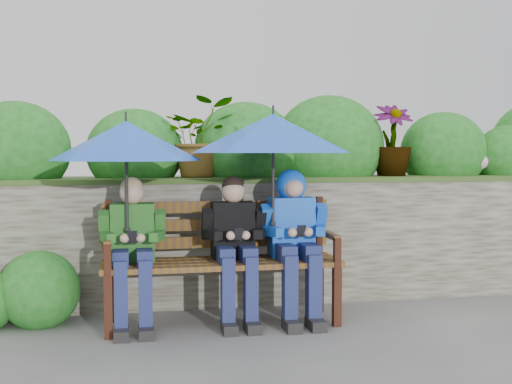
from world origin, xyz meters
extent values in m
plane|color=#585857|center=(0.00, 0.00, 0.00)|extent=(60.00, 60.00, 0.00)
cube|color=brown|center=(0.00, 0.75, 0.50)|extent=(8.00, 0.40, 1.00)
cube|color=#253F1E|center=(0.00, 0.75, 1.01)|extent=(8.00, 0.42, 0.04)
cube|color=#253F1E|center=(0.00, 1.95, 0.48)|extent=(8.00, 2.00, 0.96)
ellipsoid|color=#195E17|center=(-1.77, 0.93, 1.26)|extent=(0.85, 0.68, 0.77)
ellipsoid|color=#195E17|center=(-0.85, 0.97, 1.24)|extent=(0.79, 0.63, 0.71)
ellipsoid|color=#195E17|center=(0.08, 0.95, 1.26)|extent=(0.88, 0.71, 0.79)
ellipsoid|color=#195E17|center=(0.84, 1.03, 1.29)|extent=(0.98, 0.79, 0.88)
ellipsoid|color=#195E17|center=(1.93, 1.01, 1.24)|extent=(0.81, 0.64, 0.72)
ellipsoid|color=#195E17|center=(2.54, 0.94, 1.19)|extent=(0.65, 0.52, 0.58)
sphere|color=#F09FD3|center=(-1.53, 0.85, 1.15)|extent=(0.14, 0.14, 0.14)
sphere|color=#F09FD3|center=(0.25, 0.85, 1.15)|extent=(0.14, 0.14, 0.14)
sphere|color=#F09FD3|center=(2.20, 0.85, 1.15)|extent=(0.14, 0.14, 0.14)
imported|color=#195E17|center=(-0.32, 0.85, 1.36)|extent=(0.59, 0.51, 0.65)
imported|color=#195E17|center=(1.36, 0.85, 1.34)|extent=(0.35, 0.35, 0.63)
sphere|color=#195E17|center=(-1.54, 0.35, 0.24)|extent=(0.57, 0.57, 0.57)
cube|color=#361A10|center=(-1.04, -0.12, 0.21)|extent=(0.06, 0.06, 0.42)
cube|color=#361A10|center=(-1.04, 0.30, 0.21)|extent=(0.06, 0.06, 0.42)
cube|color=#361A10|center=(0.54, -0.12, 0.21)|extent=(0.06, 0.06, 0.42)
cube|color=#361A10|center=(0.54, 0.30, 0.21)|extent=(0.06, 0.06, 0.42)
cube|color=brown|center=(-0.25, -0.09, 0.44)|extent=(1.69, 0.09, 0.04)
cube|color=brown|center=(-0.25, 0.03, 0.44)|extent=(1.69, 0.09, 0.04)
cube|color=brown|center=(-0.25, 0.16, 0.44)|extent=(1.69, 0.09, 0.04)
cube|color=brown|center=(-0.25, 0.28, 0.44)|extent=(1.69, 0.09, 0.04)
cube|color=#361A10|center=(-1.04, 0.32, 0.66)|extent=(0.05, 0.05, 0.47)
cube|color=brown|center=(-1.04, 0.09, 0.63)|extent=(0.05, 0.44, 0.04)
cube|color=#361A10|center=(-1.04, -0.12, 0.53)|extent=(0.05, 0.05, 0.21)
cube|color=#361A10|center=(0.54, 0.32, 0.66)|extent=(0.05, 0.05, 0.47)
cube|color=brown|center=(0.54, 0.09, 0.63)|extent=(0.05, 0.44, 0.04)
cube|color=#361A10|center=(0.54, -0.12, 0.53)|extent=(0.05, 0.05, 0.21)
cube|color=brown|center=(-0.25, 0.33, 0.56)|extent=(1.69, 0.03, 0.08)
cube|color=brown|center=(-0.25, 0.33, 0.70)|extent=(1.69, 0.03, 0.08)
cube|color=brown|center=(-0.25, 0.33, 0.83)|extent=(1.69, 0.03, 0.08)
cube|color=#315E26|center=(-0.88, 0.19, 0.67)|extent=(0.31, 0.18, 0.41)
sphere|color=tan|center=(-0.88, 0.17, 0.95)|extent=(0.17, 0.17, 0.17)
sphere|color=tan|center=(-0.88, 0.18, 0.98)|extent=(0.16, 0.16, 0.16)
cube|color=#1A254B|center=(-0.96, 0.05, 0.52)|extent=(0.11, 0.29, 0.11)
cube|color=#1A254B|center=(-0.96, -0.10, 0.26)|extent=(0.09, 0.10, 0.52)
cube|color=black|center=(-0.96, -0.15, 0.04)|extent=(0.10, 0.20, 0.07)
cube|color=#1A254B|center=(-0.80, 0.05, 0.52)|extent=(0.11, 0.29, 0.11)
cube|color=#1A254B|center=(-0.80, -0.10, 0.26)|extent=(0.09, 0.10, 0.52)
cube|color=black|center=(-0.80, -0.15, 0.04)|extent=(0.10, 0.20, 0.07)
cube|color=#315E26|center=(-1.07, 0.14, 0.72)|extent=(0.07, 0.16, 0.23)
cube|color=#315E26|center=(-1.04, 0.03, 0.66)|extent=(0.12, 0.19, 0.06)
sphere|color=tan|center=(-0.93, -0.05, 0.66)|extent=(0.06, 0.06, 0.06)
cube|color=#315E26|center=(-0.68, 0.14, 0.72)|extent=(0.07, 0.16, 0.23)
cube|color=#315E26|center=(-0.71, 0.03, 0.66)|extent=(0.12, 0.19, 0.06)
sphere|color=tan|center=(-0.82, -0.05, 0.66)|extent=(0.06, 0.06, 0.06)
cube|color=black|center=(-0.88, -0.06, 0.67)|extent=(0.06, 0.07, 0.09)
cube|color=black|center=(-0.16, 0.19, 0.67)|extent=(0.31, 0.18, 0.41)
sphere|color=tan|center=(-0.16, 0.17, 0.95)|extent=(0.17, 0.17, 0.17)
sphere|color=black|center=(-0.16, 0.18, 0.98)|extent=(0.16, 0.16, 0.16)
cube|color=#1A254B|center=(-0.24, 0.05, 0.52)|extent=(0.11, 0.29, 0.11)
cube|color=#1A254B|center=(-0.24, -0.10, 0.26)|extent=(0.09, 0.10, 0.52)
cube|color=black|center=(-0.24, -0.15, 0.04)|extent=(0.10, 0.20, 0.07)
cube|color=#1A254B|center=(-0.08, 0.05, 0.52)|extent=(0.11, 0.29, 0.11)
cube|color=#1A254B|center=(-0.08, -0.10, 0.26)|extent=(0.09, 0.10, 0.52)
cube|color=black|center=(-0.08, -0.15, 0.04)|extent=(0.10, 0.20, 0.07)
cube|color=black|center=(-0.35, 0.14, 0.72)|extent=(0.07, 0.16, 0.23)
cube|color=black|center=(-0.32, 0.03, 0.66)|extent=(0.12, 0.19, 0.06)
sphere|color=tan|center=(-0.21, -0.05, 0.66)|extent=(0.06, 0.06, 0.06)
cube|color=black|center=(0.04, 0.14, 0.72)|extent=(0.07, 0.16, 0.23)
cube|color=black|center=(0.01, 0.03, 0.66)|extent=(0.12, 0.19, 0.06)
sphere|color=tan|center=(-0.10, -0.05, 0.66)|extent=(0.06, 0.06, 0.06)
cube|color=black|center=(-0.16, -0.06, 0.67)|extent=(0.06, 0.07, 0.09)
cube|color=blue|center=(0.29, 0.19, 0.68)|extent=(0.33, 0.19, 0.44)
sphere|color=tan|center=(0.29, 0.17, 0.98)|extent=(0.18, 0.18, 0.18)
sphere|color=blue|center=(0.29, 0.20, 0.99)|extent=(0.23, 0.23, 0.23)
sphere|color=tan|center=(0.29, 0.13, 0.97)|extent=(0.14, 0.14, 0.14)
cube|color=#1A254B|center=(0.20, 0.04, 0.52)|extent=(0.12, 0.31, 0.12)
cube|color=#1A254B|center=(0.20, -0.12, 0.26)|extent=(0.10, 0.11, 0.52)
cube|color=black|center=(0.20, -0.17, 0.04)|extent=(0.11, 0.21, 0.08)
cube|color=#1A254B|center=(0.37, 0.04, 0.52)|extent=(0.12, 0.31, 0.12)
cube|color=#1A254B|center=(0.37, -0.12, 0.26)|extent=(0.10, 0.11, 0.52)
cube|color=black|center=(0.37, -0.17, 0.04)|extent=(0.11, 0.21, 0.08)
cube|color=blue|center=(0.08, 0.14, 0.74)|extent=(0.08, 0.18, 0.24)
cube|color=blue|center=(0.11, 0.02, 0.67)|extent=(0.12, 0.20, 0.07)
sphere|color=tan|center=(0.23, -0.07, 0.67)|extent=(0.07, 0.07, 0.07)
cube|color=blue|center=(0.49, 0.14, 0.74)|extent=(0.08, 0.18, 0.24)
cube|color=blue|center=(0.46, 0.02, 0.67)|extent=(0.12, 0.20, 0.07)
sphere|color=tan|center=(0.34, -0.07, 0.67)|extent=(0.07, 0.07, 0.07)
cube|color=black|center=(0.29, -0.08, 0.68)|extent=(0.06, 0.07, 0.09)
cone|color=blue|center=(-0.91, 0.08, 1.31)|extent=(1.04, 1.04, 0.27)
cylinder|color=black|center=(-0.91, 0.08, 1.48)|extent=(0.02, 0.02, 0.06)
cylinder|color=black|center=(-0.91, 0.08, 1.01)|extent=(0.02, 0.02, 0.61)
sphere|color=black|center=(-0.91, 0.08, 0.70)|extent=(0.04, 0.04, 0.04)
cone|color=blue|center=(0.12, 0.07, 1.37)|extent=(1.17, 1.17, 0.28)
cylinder|color=black|center=(0.12, 0.07, 1.54)|extent=(0.02, 0.02, 0.06)
cylinder|color=black|center=(0.12, 0.07, 1.05)|extent=(0.02, 0.02, 0.65)
sphere|color=black|center=(0.12, 0.07, 0.72)|extent=(0.04, 0.04, 0.04)
camera|label=1|loc=(-0.89, -4.41, 1.24)|focal=45.00mm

